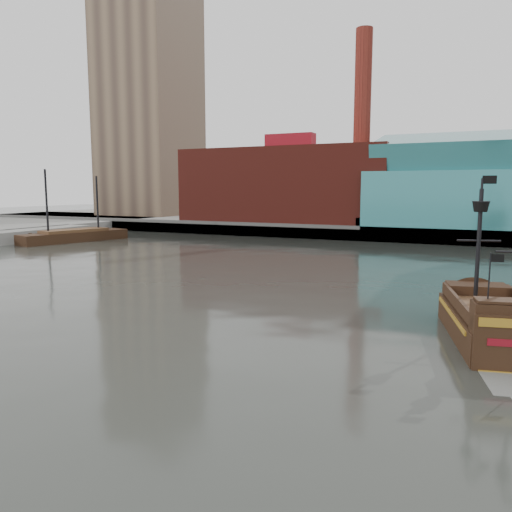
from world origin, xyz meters
The scene contains 6 objects.
ground centered at (0.00, 0.00, 0.00)m, with size 400.00×400.00×0.00m, color #252722.
promenade_far centered at (0.00, 92.00, 1.00)m, with size 220.00×60.00×2.00m, color slate.
seawall centered at (0.00, 62.50, 1.30)m, with size 220.00×1.00×2.60m, color #4C4C49.
skyline centered at (5.21, 84.56, 24.55)m, with size 149.00×45.00×62.00m.
pirate_ship centered at (15.93, 8.35, 0.96)m, with size 7.32×14.72×10.58m.
docked_vessel centered at (-49.35, 40.39, 0.81)m, with size 8.82×19.27×12.79m.
Camera 1 is at (15.42, -23.77, 9.06)m, focal length 35.00 mm.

